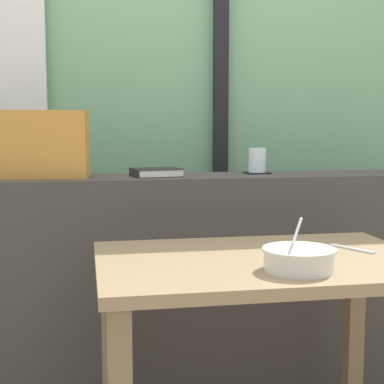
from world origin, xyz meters
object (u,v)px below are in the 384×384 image
Objects in this scene: juice_glass at (257,161)px; breakfast_table at (261,296)px; soup_bowl at (299,259)px; fork_utensil at (352,249)px; coaster_square at (257,173)px; closed_book at (156,172)px; throw_pillow at (46,144)px.

breakfast_table is at bearing -105.37° from juice_glass.
fork_utensil is at bearing 40.78° from soup_bowl.
coaster_square is 0.44m from closed_book.
throw_pillow is (-0.86, -0.05, 0.08)m from juice_glass.
soup_bowl is at bearing -48.69° from throw_pillow.
coaster_square is at bearing 0.00° from juice_glass.
closed_book is at bearing -172.05° from juice_glass.
soup_bowl is at bearing -72.95° from breakfast_table.
closed_book is at bearing 111.12° from breakfast_table.
fork_utensil is at bearing -30.97° from throw_pillow.
throw_pillow reaches higher than closed_book.
throw_pillow reaches higher than fork_utensil.
throw_pillow reaches higher than soup_bowl.
breakfast_table is 9.99× the size of coaster_square.
closed_book reaches higher than fork_utensil.
closed_book is (-0.25, 0.64, 0.33)m from breakfast_table.
juice_glass is 0.87m from throw_pillow.
soup_bowl is 0.35m from fork_utensil.
closed_book is 0.84m from fork_utensil.
soup_bowl is at bearing -69.74° from closed_book.
throw_pillow is 1.57× the size of soup_bowl.
closed_book is 0.44m from throw_pillow.
fork_utensil is (0.13, -0.64, -0.25)m from juice_glass.
fork_utensil is at bearing -45.74° from closed_book.
fork_utensil reaches higher than breakfast_table.
fork_utensil is (0.13, -0.64, -0.20)m from coaster_square.
coaster_square is 0.31× the size of throw_pillow.
breakfast_table is at bearing -105.37° from coaster_square.
throw_pillow reaches higher than coaster_square.
juice_glass is (0.19, 0.70, 0.37)m from breakfast_table.
juice_glass is at bearing 7.95° from closed_book.
soup_bowl is 1.20× the size of fork_utensil.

